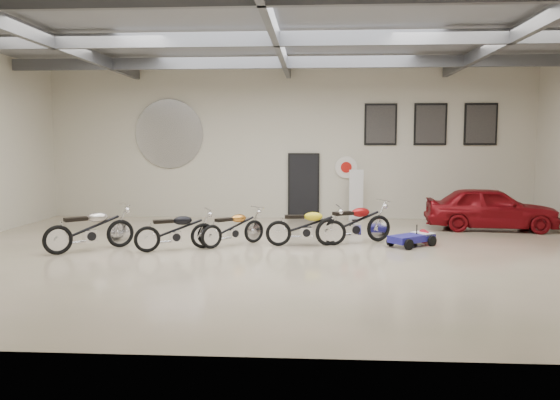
# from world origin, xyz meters

# --- Properties ---
(floor) EXTENTS (16.00, 12.00, 0.01)m
(floor) POSITION_xyz_m (0.00, 0.00, 0.00)
(floor) COLOR #C1A993
(floor) RESTS_ON ground
(ceiling) EXTENTS (16.00, 12.00, 0.01)m
(ceiling) POSITION_xyz_m (0.00, 0.00, 5.00)
(ceiling) COLOR gray
(ceiling) RESTS_ON back_wall
(back_wall) EXTENTS (16.00, 0.02, 5.00)m
(back_wall) POSITION_xyz_m (0.00, 6.00, 2.50)
(back_wall) COLOR beige
(back_wall) RESTS_ON floor
(ceiling_beams) EXTENTS (15.80, 11.80, 0.32)m
(ceiling_beams) POSITION_xyz_m (0.00, 0.00, 4.75)
(ceiling_beams) COLOR #515258
(ceiling_beams) RESTS_ON ceiling
(door) EXTENTS (0.92, 0.08, 2.10)m
(door) POSITION_xyz_m (0.50, 5.95, 1.05)
(door) COLOR black
(door) RESTS_ON back_wall
(logo_plaque) EXTENTS (2.30, 0.06, 1.16)m
(logo_plaque) POSITION_xyz_m (-4.00, 5.95, 2.80)
(logo_plaque) COLOR silver
(logo_plaque) RESTS_ON back_wall
(poster_left) EXTENTS (1.05, 0.08, 1.35)m
(poster_left) POSITION_xyz_m (3.00, 5.96, 3.10)
(poster_left) COLOR black
(poster_left) RESTS_ON back_wall
(poster_mid) EXTENTS (1.05, 0.08, 1.35)m
(poster_mid) POSITION_xyz_m (4.60, 5.96, 3.10)
(poster_mid) COLOR black
(poster_mid) RESTS_ON back_wall
(poster_right) EXTENTS (1.05, 0.08, 1.35)m
(poster_right) POSITION_xyz_m (6.20, 5.96, 3.10)
(poster_right) COLOR black
(poster_right) RESTS_ON back_wall
(oil_sign) EXTENTS (0.72, 0.10, 0.72)m
(oil_sign) POSITION_xyz_m (1.90, 5.95, 1.70)
(oil_sign) COLOR white
(oil_sign) RESTS_ON back_wall
(banner_stand) EXTENTS (0.50, 0.30, 1.72)m
(banner_stand) POSITION_xyz_m (2.20, 5.50, 0.86)
(banner_stand) COLOR white
(banner_stand) RESTS_ON floor
(motorcycle_silver) EXTENTS (1.98, 1.84, 1.07)m
(motorcycle_silver) POSITION_xyz_m (-4.35, 0.07, 0.54)
(motorcycle_silver) COLOR silver
(motorcycle_silver) RESTS_ON floor
(motorcycle_black) EXTENTS (1.94, 1.31, 0.97)m
(motorcycle_black) POSITION_xyz_m (-2.38, 0.26, 0.49)
(motorcycle_black) COLOR silver
(motorcycle_black) RESTS_ON floor
(motorcycle_gold) EXTENTS (1.68, 1.60, 0.92)m
(motorcycle_gold) POSITION_xyz_m (-1.13, 0.92, 0.46)
(motorcycle_gold) COLOR silver
(motorcycle_gold) RESTS_ON floor
(motorcycle_yellow) EXTENTS (1.98, 0.82, 1.00)m
(motorcycle_yellow) POSITION_xyz_m (0.65, 1.02, 0.50)
(motorcycle_yellow) COLOR silver
(motorcycle_yellow) RESTS_ON floor
(motorcycle_red) EXTENTS (2.15, 1.50, 1.08)m
(motorcycle_red) POSITION_xyz_m (1.83, 1.38, 0.54)
(motorcycle_red) COLOR silver
(motorcycle_red) RESTS_ON floor
(go_kart) EXTENTS (1.54, 1.41, 0.53)m
(go_kart) POSITION_xyz_m (3.31, 1.19, 0.26)
(go_kart) COLOR navy
(go_kart) RESTS_ON floor
(vintage_car) EXTENTS (1.83, 3.79, 1.25)m
(vintage_car) POSITION_xyz_m (5.94, 3.84, 0.62)
(vintage_car) COLOR maroon
(vintage_car) RESTS_ON floor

